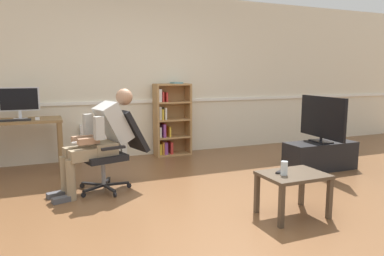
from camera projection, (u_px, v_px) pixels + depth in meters
name	position (u px, v px, depth m)	size (l,w,h in m)	color
ground_plane	(210.00, 205.00, 3.78)	(18.00, 18.00, 0.00)	brown
back_wall	(143.00, 76.00, 5.99)	(12.00, 0.13, 2.70)	beige
computer_desk	(16.00, 128.00, 4.90)	(1.20, 0.60, 0.76)	olive
imac_monitor	(19.00, 101.00, 4.94)	(0.52, 0.14, 0.44)	silver
keyboard	(15.00, 120.00, 4.76)	(0.40, 0.12, 0.02)	black
computer_mouse	(37.00, 119.00, 4.88)	(0.06, 0.10, 0.03)	white
bookshelf	(170.00, 121.00, 6.07)	(0.61, 0.29, 1.24)	#AD7F4C
radiator	(104.00, 142.00, 5.79)	(0.73, 0.08, 0.58)	white
office_chair	(115.00, 146.00, 4.28)	(0.85, 0.66, 0.95)	black
person_seated	(100.00, 137.00, 4.15)	(1.03, 0.55, 1.20)	#937F60
tv_stand	(320.00, 156.00, 5.16)	(1.05, 0.42, 0.40)	black
tv_screen	(322.00, 118.00, 5.08)	(0.23, 0.96, 0.66)	black
coffee_table	(293.00, 180.00, 3.45)	(0.62, 0.46, 0.42)	#4C3D2D
drinking_glass	(284.00, 168.00, 3.38)	(0.07, 0.07, 0.13)	silver
spare_remote	(280.00, 172.00, 3.47)	(0.04, 0.15, 0.02)	black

